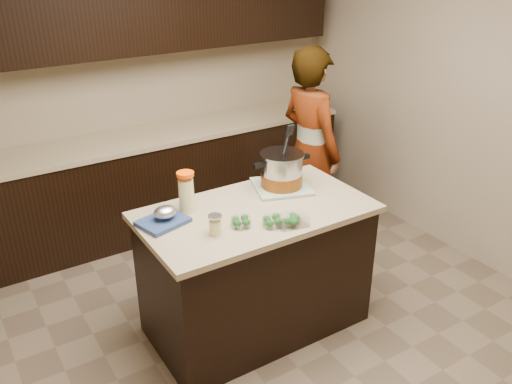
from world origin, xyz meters
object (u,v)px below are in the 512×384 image
(island, at_px, (256,269))
(lemonade_pitcher, at_px, (186,194))
(stock_pot, at_px, (282,172))
(person, at_px, (310,151))

(island, xyz_separation_m, lemonade_pitcher, (-0.38, 0.21, 0.57))
(stock_pot, relative_size, lemonade_pitcher, 1.63)
(stock_pot, bearing_deg, island, -145.55)
(person, bearing_deg, stock_pot, 125.16)
(stock_pot, relative_size, person, 0.25)
(person, bearing_deg, island, 122.10)
(island, xyz_separation_m, person, (0.98, 0.73, 0.40))
(person, bearing_deg, lemonade_pitcher, 106.54)
(island, bearing_deg, stock_pot, 29.23)
(island, bearing_deg, lemonade_pitcher, 151.25)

